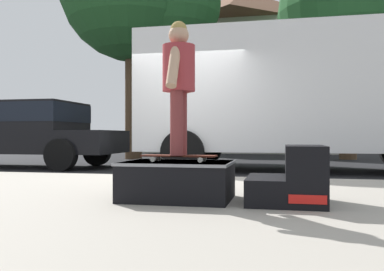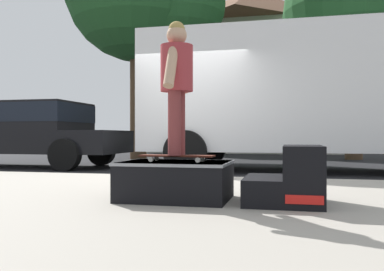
# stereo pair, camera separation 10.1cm
# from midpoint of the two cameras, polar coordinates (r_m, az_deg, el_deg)

# --- Properties ---
(ground_plane) EXTENTS (140.00, 140.00, 0.00)m
(ground_plane) POSITION_cam_midpoint_polar(r_m,az_deg,el_deg) (7.61, -2.29, -5.95)
(ground_plane) COLOR black
(sidewalk_slab) EXTENTS (50.00, 5.00, 0.12)m
(sidewalk_slab) POSITION_cam_midpoint_polar(r_m,az_deg,el_deg) (4.80, -12.03, -8.74)
(sidewalk_slab) COLOR #A8A093
(sidewalk_slab) RESTS_ON ground
(skate_box) EXTENTS (1.13, 0.84, 0.40)m
(skate_box) POSITION_cam_midpoint_polar(r_m,az_deg,el_deg) (4.40, -1.55, -5.95)
(skate_box) COLOR black
(skate_box) RESTS_ON sidewalk_slab
(kicker_ramp) EXTENTS (0.75, 0.82, 0.57)m
(kicker_ramp) POSITION_cam_midpoint_polar(r_m,az_deg,el_deg) (4.25, 13.94, -5.83)
(kicker_ramp) COLOR black
(kicker_ramp) RESTS_ON sidewalk_slab
(skateboard) EXTENTS (0.79, 0.23, 0.07)m
(skateboard) POSITION_cam_midpoint_polar(r_m,az_deg,el_deg) (4.34, -1.43, -2.83)
(skateboard) COLOR #4C1E14
(skateboard) RESTS_ON skate_box
(skater_kid) EXTENTS (0.34, 0.71, 1.38)m
(skater_kid) POSITION_cam_midpoint_polar(r_m,az_deg,el_deg) (4.38, -1.43, 8.04)
(skater_kid) COLOR brown
(skater_kid) RESTS_ON skateboard
(box_truck) EXTENTS (6.91, 2.63, 3.05)m
(box_truck) POSITION_cam_midpoint_polar(r_m,az_deg,el_deg) (9.54, 15.25, 5.48)
(box_truck) COLOR white
(box_truck) RESTS_ON ground
(pickup_truck_black) EXTENTS (5.70, 2.09, 1.61)m
(pickup_truck_black) POSITION_cam_midpoint_polar(r_m,az_deg,el_deg) (11.43, -21.94, 0.53)
(pickup_truck_black) COLOR black
(pickup_truck_black) RESTS_ON ground
(street_tree_main) EXTENTS (5.04, 4.58, 7.13)m
(street_tree_main) POSITION_cam_midpoint_polar(r_m,az_deg,el_deg) (15.32, 22.33, 14.76)
(street_tree_main) COLOR brown
(street_tree_main) RESTS_ON ground
(house_behind) EXTENTS (9.54, 8.22, 8.40)m
(house_behind) POSITION_cam_midpoint_polar(r_m,az_deg,el_deg) (22.43, 7.79, 8.86)
(house_behind) COLOR beige
(house_behind) RESTS_ON ground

